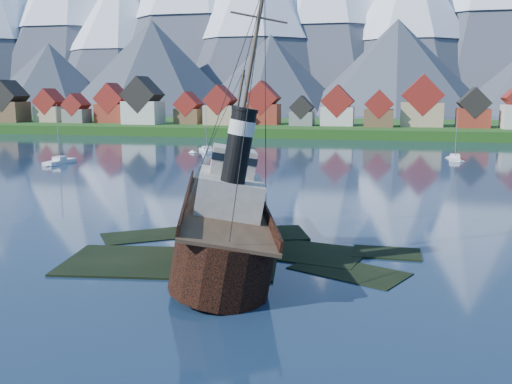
% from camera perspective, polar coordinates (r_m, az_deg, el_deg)
% --- Properties ---
extents(ground, '(1400.00, 1400.00, 0.00)m').
position_cam_1_polar(ground, '(50.36, -4.50, -6.65)').
color(ground, '#16273E').
rests_on(ground, ground).
extents(shoal, '(31.71, 21.24, 1.14)m').
position_cam_1_polar(shoal, '(51.96, -1.91, -6.50)').
color(shoal, black).
rests_on(shoal, ground).
extents(shore_bank, '(600.00, 80.00, 3.20)m').
position_cam_1_polar(shore_bank, '(217.00, 9.00, 6.02)').
color(shore_bank, '#154012').
rests_on(shore_bank, ground).
extents(seawall, '(600.00, 2.50, 2.00)m').
position_cam_1_polar(seawall, '(179.21, 8.16, 5.24)').
color(seawall, '#3F3D38').
rests_on(seawall, ground).
extents(town, '(250.96, 16.69, 17.30)m').
position_cam_1_polar(town, '(203.93, -0.71, 8.43)').
color(town, maroon).
rests_on(town, ground).
extents(mountains, '(965.00, 340.00, 205.00)m').
position_cam_1_polar(mountains, '(532.83, 11.60, 17.83)').
color(mountains, '#2D333D').
rests_on(mountains, ground).
extents(tugboat_wreck, '(7.11, 30.64, 24.28)m').
position_cam_1_polar(tugboat_wreck, '(51.58, -3.50, -2.74)').
color(tugboat_wreck, black).
rests_on(tugboat_wreck, ground).
extents(sailboat_b, '(2.61, 8.75, 12.54)m').
position_cam_1_polar(sailboat_b, '(122.92, -19.03, 2.83)').
color(sailboat_b, white).
rests_on(sailboat_b, ground).
extents(sailboat_c, '(6.08, 8.52, 11.05)m').
position_cam_1_polar(sailboat_c, '(140.01, -4.97, 4.12)').
color(sailboat_c, white).
rests_on(sailboat_c, ground).
extents(sailboat_e, '(3.18, 9.05, 10.28)m').
position_cam_1_polar(sailboat_e, '(130.12, 19.25, 3.15)').
color(sailboat_e, white).
rests_on(sailboat_e, ground).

